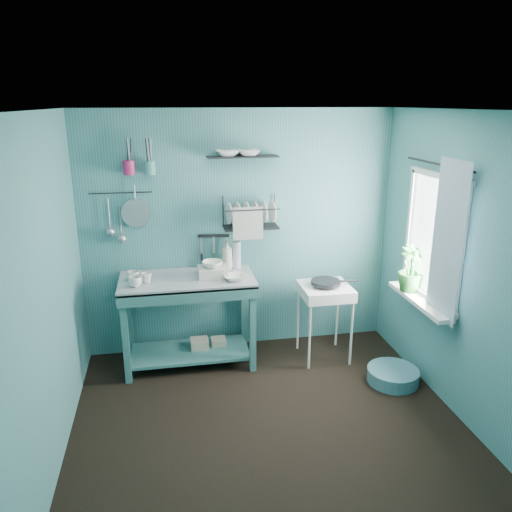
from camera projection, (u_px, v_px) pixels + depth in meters
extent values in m
plane|color=black|center=(269.00, 425.00, 4.12)|extent=(3.20, 3.20, 0.00)
plane|color=silver|center=(272.00, 110.00, 3.38)|extent=(3.20, 3.20, 0.00)
plane|color=#3A7377|center=(240.00, 233.00, 5.16)|extent=(3.20, 0.00, 3.20)
plane|color=#3A7377|center=(337.00, 392.00, 2.34)|extent=(3.20, 0.00, 3.20)
plane|color=#3A7377|center=(46.00, 298.00, 3.47)|extent=(0.00, 3.00, 3.00)
plane|color=#3A7377|center=(463.00, 270.00, 4.03)|extent=(0.00, 3.00, 3.00)
cube|color=#326A69|center=(189.00, 321.00, 4.98)|extent=(1.40, 0.90, 0.92)
imported|color=silver|center=(135.00, 282.00, 4.59)|extent=(0.12, 0.12, 0.10)
imported|color=silver|center=(147.00, 278.00, 4.70)|extent=(0.14, 0.14, 0.09)
imported|color=silver|center=(134.00, 276.00, 4.74)|extent=(0.17, 0.17, 0.10)
cube|color=beige|center=(213.00, 272.00, 4.85)|extent=(0.28, 0.22, 0.10)
imported|color=silver|center=(212.00, 264.00, 4.83)|extent=(0.20, 0.19, 0.06)
imported|color=beige|center=(227.00, 255.00, 5.06)|extent=(0.11, 0.12, 0.30)
cylinder|color=#ADB8C0|center=(236.00, 255.00, 5.10)|extent=(0.09, 0.09, 0.28)
imported|color=silver|center=(235.00, 277.00, 4.77)|extent=(0.22, 0.22, 0.05)
cube|color=white|center=(324.00, 322.00, 5.12)|extent=(0.57, 0.57, 0.79)
cylinder|color=black|center=(326.00, 282.00, 4.99)|extent=(0.30, 0.30, 0.03)
cube|color=black|center=(213.00, 236.00, 5.09)|extent=(0.32, 0.06, 0.03)
cube|color=black|center=(251.00, 212.00, 4.98)|extent=(0.56, 0.26, 0.32)
cube|color=black|center=(243.00, 157.00, 4.84)|extent=(0.71, 0.20, 0.01)
imported|color=silver|center=(227.00, 158.00, 4.81)|extent=(0.23, 0.23, 0.06)
imported|color=silver|center=(249.00, 151.00, 4.83)|extent=(0.26, 0.26, 0.06)
cylinder|color=#AD2056|center=(129.00, 168.00, 4.69)|extent=(0.11, 0.11, 0.13)
cylinder|color=teal|center=(150.00, 168.00, 4.72)|extent=(0.11, 0.11, 0.13)
cylinder|color=#A5A7AD|center=(136.00, 213.00, 4.85)|extent=(0.28, 0.03, 0.28)
cylinder|color=#A5A7AD|center=(109.00, 214.00, 4.82)|extent=(0.01, 0.01, 0.30)
cylinder|color=#A5A7AD|center=(121.00, 221.00, 4.86)|extent=(0.01, 0.01, 0.30)
cylinder|color=black|center=(120.00, 193.00, 4.79)|extent=(0.60, 0.01, 0.01)
plane|color=white|center=(435.00, 238.00, 4.41)|extent=(0.00, 1.10, 1.10)
cube|color=white|center=(419.00, 301.00, 4.57)|extent=(0.16, 0.95, 0.04)
plane|color=silver|center=(447.00, 242.00, 4.10)|extent=(0.00, 1.35, 1.35)
cylinder|color=black|center=(438.00, 164.00, 4.21)|extent=(0.02, 1.05, 0.02)
imported|color=#2B6D2C|center=(411.00, 269.00, 4.70)|extent=(0.29, 0.29, 0.44)
cube|color=tan|center=(200.00, 349.00, 5.14)|extent=(0.18, 0.18, 0.22)
cube|color=tan|center=(219.00, 347.00, 5.21)|extent=(0.15, 0.15, 0.20)
cylinder|color=teal|center=(393.00, 375.00, 4.74)|extent=(0.48, 0.48, 0.13)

